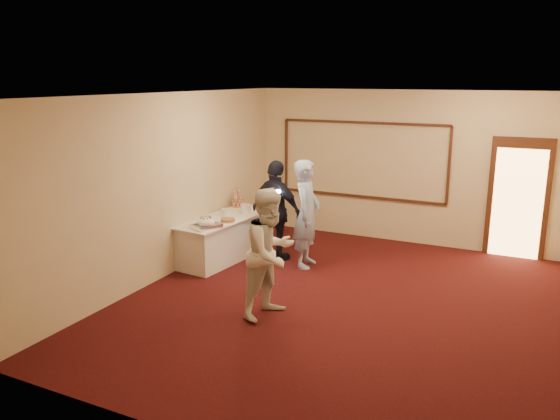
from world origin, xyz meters
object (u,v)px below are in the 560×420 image
Objects in this scene: cupcake_stand at (238,199)px; woman at (271,253)px; man at (307,214)px; pavlova_tray at (206,223)px; plate_stack_b at (246,209)px; buffet_table at (224,238)px; plate_stack_a at (226,213)px; guest at (276,211)px; tart at (228,220)px.

cupcake_stand is 0.22× the size of woman.
man is (1.72, -0.59, 0.03)m from cupcake_stand.
cupcake_stand is 1.82m from man.
woman is (1.76, -1.08, 0.05)m from pavlova_tray.
man is at bearing -19.04° from cupcake_stand.
plate_stack_b is (0.43, -0.44, -0.06)m from cupcake_stand.
buffet_table is at bearing 92.54° from man.
man reaches higher than plate_stack_a.
cupcake_stand is 0.21× the size of man.
buffet_table is 1.09m from guest.
cupcake_stand is 3.39m from woman.
tart is at bearing 60.87° from woman.
pavlova_tray is 1.73m from man.
guest reaches higher than tart.
man reaches higher than woman.
plate_stack_b is 0.11× the size of woman.
guest reaches higher than pavlova_tray.
plate_stack_a is 0.43m from plate_stack_b.
man is at bearing 35.51° from pavlova_tray.
man is 2.11m from woman.
woman is (1.65, -2.24, 0.05)m from plate_stack_b.
plate_stack_b is at bearing 4.55° from guest.
cupcake_stand reaches higher than tart.
cupcake_stand is 0.87m from plate_stack_a.
plate_stack_b reaches higher than tart.
buffet_table is at bearing -76.15° from cupcake_stand.
plate_stack_b is (0.18, 0.39, 0.01)m from plate_stack_a.
man is at bearing -171.89° from guest.
plate_stack_b is 0.70× the size of tart.
woman is at bearing -31.58° from pavlova_tray.
woman reaches higher than cupcake_stand.
woman reaches higher than tart.
guest reaches higher than plate_stack_b.
plate_stack_a is at bearing -115.21° from plate_stack_b.
guest is at bearing 40.41° from tart.
woman reaches higher than plate_stack_b.
cupcake_stand is 1.20m from tart.
plate_stack_a is at bearing 59.56° from woman.
pavlova_tray is at bearing -78.90° from cupcake_stand.
plate_stack_a is 2.60m from woman.
cupcake_stand is 1.36× the size of tart.
cupcake_stand is 1.23m from guest.
plate_stack_b is (0.21, 0.43, 0.47)m from buffet_table.
woman is at bearing -52.27° from cupcake_stand.
cupcake_stand reaches higher than pavlova_tray.
cupcake_stand is 2.10× the size of plate_stack_a.
buffet_table is at bearing 97.73° from pavlova_tray.
woman is (1.83, -1.85, 0.05)m from plate_stack_a.
woman is at bearing -178.30° from man.
buffet_table is at bearing 134.15° from tart.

